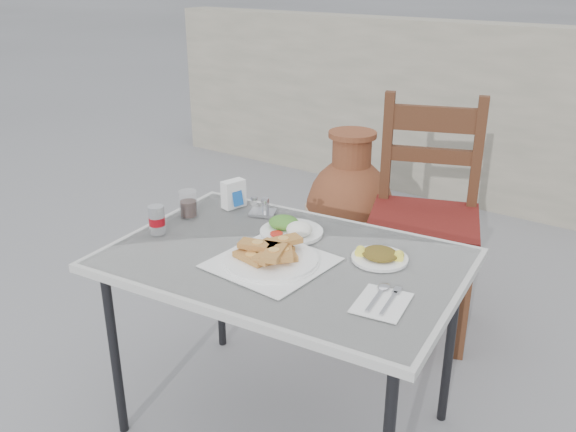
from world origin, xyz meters
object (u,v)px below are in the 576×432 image
Objects in this scene: salad_chopped_plate at (380,256)px; chair at (425,215)px; cola_glass at (188,205)px; condiment_caddy at (262,209)px; soda_can at (157,220)px; cafe_table at (284,268)px; napkin_holder at (234,194)px; salad_rice_plate at (291,228)px; pide_plate at (271,254)px; terracotta_urn at (349,213)px.

chair is at bearing 102.84° from salad_chopped_plate.
chair reaches higher than cola_glass.
soda_can is at bearing -118.52° from condiment_caddy.
napkin_holder is at bearing 150.61° from cafe_table.
soda_can is at bearing -138.44° from chair.
condiment_caddy is at bearing 139.45° from cafe_table.
napkin_holder reaches higher than cola_glass.
salad_rice_plate is (-0.08, 0.15, 0.07)m from cafe_table.
napkin_holder reaches higher than condiment_caddy.
chair is at bearing 84.78° from pide_plate.
cola_glass is (-0.48, 0.13, 0.01)m from pide_plate.
cafe_table is at bearing -16.09° from napkin_holder.
napkin_holder reaches higher than salad_chopped_plate.
chair is (0.57, 0.85, -0.19)m from cola_glass.
cola_glass is at bearing 164.89° from pide_plate.
pide_plate is 1.00m from chair.
chair reaches higher than cafe_table.
terracotta_urn is (-0.65, 0.95, -0.33)m from salad_chopped_plate.
cola_glass is 0.18m from napkin_holder.
terracotta_urn reaches higher than salad_rice_plate.
condiment_caddy is at bearing 61.48° from soda_can.
terracotta_urn is (-0.39, 1.17, -0.34)m from pide_plate.
pide_plate is at bearing -15.11° from cola_glass.
pide_plate is 0.50m from napkin_holder.
terracotta_urn is at bearing 107.98° from salad_rice_plate.
salad_chopped_plate is 1.79× the size of soda_can.
cola_glass is 1.04m from chair.
napkin_holder is (0.08, 0.16, 0.01)m from cola_glass.
condiment_caddy is 0.79m from chair.
salad_chopped_plate is 1.69× the size of napkin_holder.
salad_chopped_plate is (0.26, 0.22, -0.02)m from pide_plate.
pide_plate reaches higher than salad_chopped_plate.
napkin_holder is 0.95m from terracotta_urn.
cafe_table is 3.44× the size of pide_plate.
cola_glass is 0.27m from condiment_caddy.
cola_glass is at bearing -173.43° from salad_chopped_plate.
napkin_holder is at bearing 64.79° from cola_glass.
soda_can is 0.13× the size of terracotta_urn.
pide_plate is at bearing -71.59° from terracotta_urn.
soda_can is 1.04× the size of cola_glass.
napkin_holder reaches higher than cafe_table.
pide_plate is 0.50m from cola_glass.
chair is (-0.17, 0.77, -0.16)m from salad_chopped_plate.
pide_plate is 1.28m from terracotta_urn.
salad_chopped_plate is 1.53× the size of condiment_caddy.
cola_glass is 0.82× the size of condiment_caddy.
cola_glass is (-0.74, -0.09, 0.03)m from salad_chopped_plate.
salad_chopped_plate is at bearing -55.54° from terracotta_urn.
salad_rice_plate reaches higher than cafe_table.
cafe_table is 0.92m from chair.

